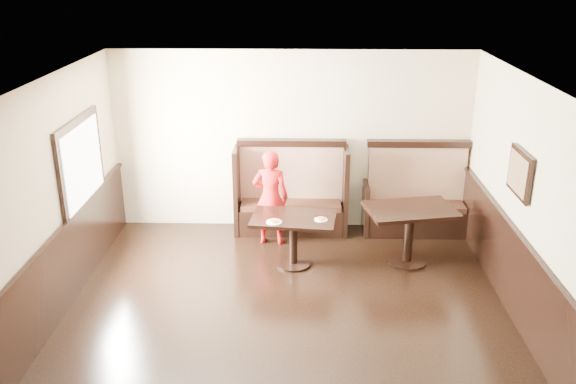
{
  "coord_description": "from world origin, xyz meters",
  "views": [
    {
      "loc": [
        0.17,
        -5.57,
        4.03
      ],
      "look_at": [
        -0.03,
        2.35,
        1.0
      ],
      "focal_mm": 38.0,
      "sensor_mm": 36.0,
      "label": 1
    }
  ],
  "objects_px": {
    "child": "(271,198)",
    "table_main": "(293,228)",
    "booth_main": "(291,199)",
    "booth_neighbor": "(416,203)",
    "table_neighbor": "(410,222)"
  },
  "relations": [
    {
      "from": "booth_neighbor",
      "to": "child",
      "type": "distance_m",
      "value": 2.31
    },
    {
      "from": "booth_neighbor",
      "to": "table_main",
      "type": "height_order",
      "value": "booth_neighbor"
    },
    {
      "from": "child",
      "to": "table_main",
      "type": "bearing_deg",
      "value": 120.5
    },
    {
      "from": "booth_neighbor",
      "to": "table_main",
      "type": "bearing_deg",
      "value": -147.83
    },
    {
      "from": "booth_main",
      "to": "child",
      "type": "bearing_deg",
      "value": -121.31
    },
    {
      "from": "booth_neighbor",
      "to": "table_neighbor",
      "type": "xyz_separation_m",
      "value": [
        -0.28,
        -1.08,
        0.14
      ]
    },
    {
      "from": "booth_main",
      "to": "table_neighbor",
      "type": "height_order",
      "value": "booth_main"
    },
    {
      "from": "booth_main",
      "to": "child",
      "type": "distance_m",
      "value": 0.61
    },
    {
      "from": "child",
      "to": "booth_main",
      "type": "bearing_deg",
      "value": -117.17
    },
    {
      "from": "booth_neighbor",
      "to": "table_neighbor",
      "type": "distance_m",
      "value": 1.12
    },
    {
      "from": "table_neighbor",
      "to": "child",
      "type": "relative_size",
      "value": 0.9
    },
    {
      "from": "child",
      "to": "booth_neighbor",
      "type": "bearing_deg",
      "value": -163.69
    },
    {
      "from": "booth_neighbor",
      "to": "table_neighbor",
      "type": "bearing_deg",
      "value": -104.58
    },
    {
      "from": "table_main",
      "to": "booth_neighbor",
      "type": "bearing_deg",
      "value": 38.53
    },
    {
      "from": "booth_main",
      "to": "booth_neighbor",
      "type": "distance_m",
      "value": 1.95
    }
  ]
}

